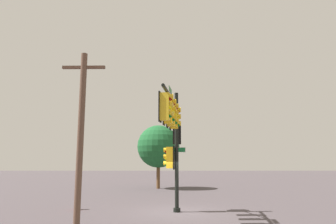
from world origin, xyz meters
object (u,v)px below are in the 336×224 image
object	(u,v)px
signal_pole_assembly	(173,129)
tree_near	(158,146)
utility_pole	(81,133)
fire_hydrant	(77,202)

from	to	relation	value
signal_pole_assembly	tree_near	distance (m)	13.99
signal_pole_assembly	utility_pole	world-z (taller)	utility_pole
signal_pole_assembly	tree_near	world-z (taller)	signal_pole_assembly
fire_hydrant	tree_near	world-z (taller)	tree_near
signal_pole_assembly	fire_hydrant	world-z (taller)	signal_pole_assembly
utility_pole	fire_hydrant	xyz separation A→B (m)	(-4.28, -1.31, -3.26)
signal_pole_assembly	fire_hydrant	distance (m)	6.62
utility_pole	tree_near	bearing A→B (deg)	170.65
fire_hydrant	tree_near	bearing A→B (deg)	161.49
utility_pole	tree_near	xyz separation A→B (m)	(-16.11, 2.65, 0.20)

